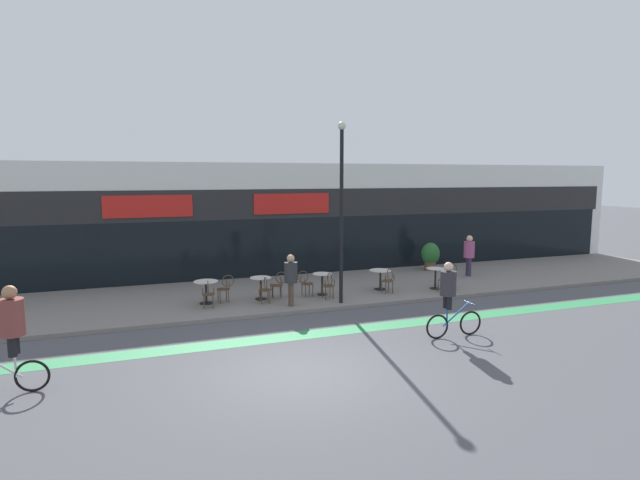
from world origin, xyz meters
name	(u,v)px	position (x,y,z in m)	size (l,w,h in m)	color
ground_plane	(301,374)	(0.00, 0.00, 0.00)	(120.00, 120.00, 0.00)	#4C4C51
sidewalk_slab	(238,296)	(0.00, 7.25, 0.06)	(40.00, 5.50, 0.12)	slate
storefront_facade	(217,219)	(0.00, 11.96, 2.39)	(40.00, 4.06, 4.78)	silver
bike_lane_stripe	(272,339)	(0.00, 2.48, 0.00)	(36.00, 0.70, 0.01)	#2D844C
bistro_table_0	(206,287)	(-1.22, 6.33, 0.66)	(0.78, 0.78, 0.75)	black
bistro_table_1	(261,284)	(0.59, 6.29, 0.66)	(0.72, 0.72, 0.75)	black
bistro_table_2	(322,280)	(2.76, 6.18, 0.66)	(0.67, 0.67, 0.76)	black
bistro_table_3	(380,275)	(5.04, 6.22, 0.65)	(0.80, 0.80, 0.73)	black
bistro_table_4	(435,274)	(7.01, 5.64, 0.67)	(0.68, 0.68, 0.77)	black
cafe_chair_0_near	(208,292)	(-1.23, 5.70, 0.64)	(0.45, 0.60, 0.90)	#4C3823
cafe_chair_0_side	(225,287)	(-0.59, 6.33, 0.64)	(0.59, 0.44, 0.90)	#4C3823
cafe_chair_1_near	(265,288)	(0.59, 5.67, 0.64)	(0.41, 0.58, 0.90)	#4C3823
cafe_chair_1_side	(279,283)	(1.22, 6.28, 0.64)	(0.60, 0.45, 0.90)	#4C3823
cafe_chair_2_near	(329,284)	(2.76, 5.56, 0.64)	(0.41, 0.58, 0.90)	#4C3823
cafe_chair_2_side	(305,282)	(2.14, 6.17, 0.64)	(0.60, 0.45, 0.90)	#4C3823
cafe_chair_3_near	(388,279)	(5.04, 5.59, 0.64)	(0.42, 0.58, 0.90)	#4C3823
cafe_chair_4_near	(445,278)	(7.02, 5.01, 0.64)	(0.45, 0.60, 0.90)	#4C3823
cafe_chair_4_side	(450,274)	(7.63, 5.64, 0.64)	(0.58, 0.41, 0.90)	#4C3823
planter_pot	(430,255)	(8.87, 8.93, 0.78)	(0.81, 0.81, 1.22)	brown
lamp_post	(341,201)	(2.95, 4.92, 3.44)	(0.26, 0.26, 5.83)	black
cyclist_0	(450,294)	(4.42, 1.00, 1.17)	(1.68, 0.48, 2.03)	black
cyclist_1	(10,330)	(-5.60, 0.98, 1.30)	(1.66, 0.55, 2.17)	black
pedestrian_near_end	(469,252)	(9.63, 7.23, 1.13)	(0.51, 0.51, 1.70)	#382D47
pedestrian_far_end	(291,275)	(1.31, 5.14, 1.10)	(0.48, 0.48, 1.66)	#4C3D2D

